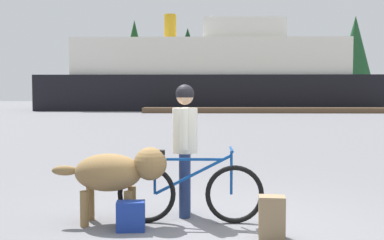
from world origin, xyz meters
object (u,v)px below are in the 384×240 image
object	(u,v)px
handbag_pannier	(131,216)
ferry_boat	(211,76)
backpack	(272,217)
dog	(117,172)
person_cyclist	(185,137)
sailboat_moored	(211,103)
bicycle	(189,192)

from	to	relation	value
handbag_pannier	ferry_boat	bearing A→B (deg)	87.67
backpack	handbag_pannier	size ratio (longest dim) A/B	1.36
dog	handbag_pannier	size ratio (longest dim) A/B	4.07
ferry_boat	handbag_pannier	bearing A→B (deg)	-92.33
dog	handbag_pannier	bearing A→B (deg)	-56.01
person_cyclist	ferry_boat	xyz separation A→B (m)	(0.95, 37.06, 2.04)
person_cyclist	dog	xyz separation A→B (m)	(-0.80, -0.39, -0.38)
dog	backpack	distance (m)	1.89
person_cyclist	sailboat_moored	xyz separation A→B (m)	(1.00, 39.55, -0.47)
backpack	ferry_boat	world-z (taller)	ferry_boat
handbag_pannier	dog	bearing A→B (deg)	123.99
sailboat_moored	backpack	bearing A→B (deg)	-90.04
bicycle	backpack	xyz separation A→B (m)	(0.90, -0.58, -0.15)
bicycle	handbag_pannier	world-z (taller)	bicycle
dog	backpack	size ratio (longest dim) A/B	2.99
dog	ferry_boat	world-z (taller)	ferry_boat
dog	ferry_boat	xyz separation A→B (m)	(1.75, 37.44, 2.43)
sailboat_moored	dog	bearing A→B (deg)	-92.57
person_cyclist	handbag_pannier	bearing A→B (deg)	-130.25
bicycle	backpack	distance (m)	1.08
bicycle	person_cyclist	distance (m)	0.72
person_cyclist	ferry_boat	size ratio (longest dim) A/B	0.06
person_cyclist	backpack	bearing A→B (deg)	-43.94
sailboat_moored	handbag_pannier	bearing A→B (deg)	-92.26
ferry_boat	dog	bearing A→B (deg)	-92.67
person_cyclist	dog	size ratio (longest dim) A/B	1.21
person_cyclist	handbag_pannier	size ratio (longest dim) A/B	4.93
ferry_boat	bicycle	bearing A→B (deg)	-91.35
handbag_pannier	ferry_boat	xyz separation A→B (m)	(1.54, 37.75, 2.87)
person_cyclist	bicycle	bearing A→B (deg)	-79.52
bicycle	ferry_boat	xyz separation A→B (m)	(0.88, 37.41, 2.66)
backpack	ferry_boat	bearing A→B (deg)	90.03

